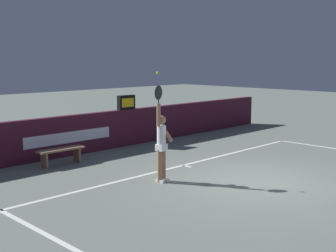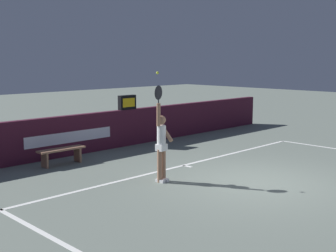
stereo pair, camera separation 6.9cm
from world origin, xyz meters
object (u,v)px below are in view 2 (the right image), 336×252
at_px(tennis_player, 161,143).
at_px(courtside_bench_near, 61,152).
at_px(tennis_ball, 157,73).
at_px(speed_display, 127,102).

height_order(tennis_player, courtside_bench_near, tennis_player).
relative_size(tennis_player, tennis_ball, 35.55).
xyz_separation_m(speed_display, tennis_player, (-2.37, -4.13, -0.52)).
height_order(speed_display, tennis_player, tennis_player).
distance_m(tennis_player, courtside_bench_near, 3.39).
relative_size(speed_display, courtside_bench_near, 0.48).
relative_size(speed_display, tennis_player, 0.28).
distance_m(speed_display, courtside_bench_near, 3.46).
height_order(speed_display, courtside_bench_near, speed_display).
xyz_separation_m(speed_display, tennis_ball, (-2.43, -4.07, 1.14)).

